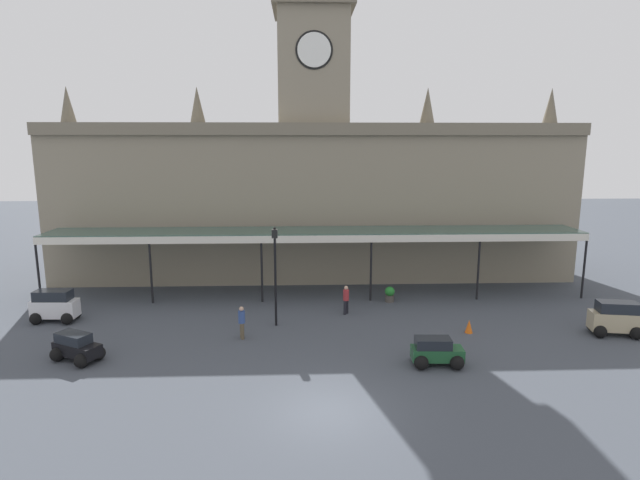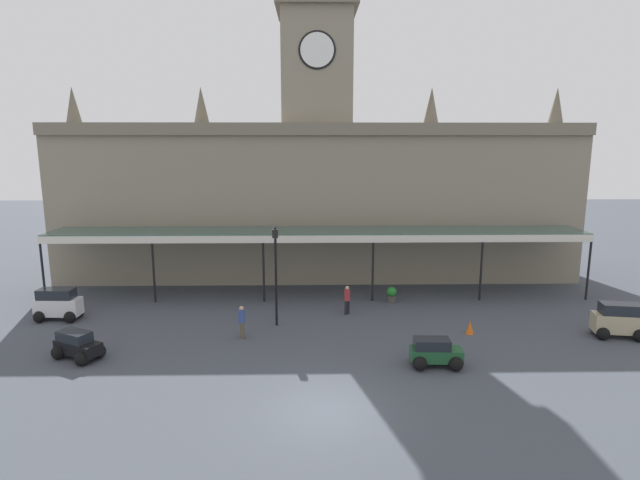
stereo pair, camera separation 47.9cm
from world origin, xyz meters
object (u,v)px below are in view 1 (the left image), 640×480
Objects in this scene: pedestrian_beside_cars at (242,321)px; car_green_estate at (436,353)px; car_white_van at (55,307)px; victorian_lamppost at (275,266)px; traffic_cone at (469,326)px; pedestrian_crossing_forecourt at (346,299)px; car_beige_van at (615,320)px; car_black_estate at (77,348)px; planter_forecourt_centre at (390,294)px.

car_green_estate is at bearing -21.28° from pedestrian_beside_cars.
car_white_van reaches higher than car_green_estate.
victorian_lamppost reaches higher than traffic_cone.
pedestrian_crossing_forecourt is 1.00× the size of pedestrian_beside_cars.
car_beige_van is 1.10× the size of car_green_estate.
pedestrian_beside_cars is at bearing -147.56° from pedestrian_crossing_forecourt.
planter_forecourt_centre is (15.61, 8.06, -0.07)m from car_black_estate.
pedestrian_crossing_forecourt is at bearing 152.43° from traffic_cone.
traffic_cone is (11.65, 0.34, -0.56)m from pedestrian_beside_cars.
car_beige_van reaches higher than traffic_cone.
car_beige_van reaches higher than planter_forecourt_centre.
pedestrian_beside_cars reaches higher than car_black_estate.
pedestrian_beside_cars is 1.74× the size of planter_forecourt_centre.
car_beige_van is 3.61× the size of traffic_cone.
traffic_cone is at bearing 175.41° from car_beige_van.
car_green_estate is at bearing -125.62° from traffic_cone.
car_green_estate is 2.39× the size of planter_forecourt_centre.
pedestrian_beside_cars is at bearing 179.24° from car_beige_van.
car_black_estate reaches higher than traffic_cone.
car_beige_van is at bearing -29.50° from planter_forecourt_centre.
car_white_van is at bearing 173.41° from traffic_cone.
car_beige_van is 29.71m from car_white_van.
pedestrian_beside_cars is (10.55, -2.90, 0.10)m from car_white_van.
pedestrian_beside_cars is at bearing -145.95° from planter_forecourt_centre.
car_beige_van is 10.57m from car_green_estate.
car_black_estate is 16.12m from car_green_estate.
car_beige_van is 13.96m from pedestrian_crossing_forecourt.
traffic_cone is at bearing -8.36° from victorian_lamppost.
pedestrian_crossing_forecourt reaches higher than car_green_estate.
car_beige_van is 12.11m from planter_forecourt_centre.
car_white_van reaches higher than traffic_cone.
car_beige_van is at bearing 4.59° from car_black_estate.
planter_forecourt_centre is at bearing 120.81° from traffic_cone.
pedestrian_beside_cars reaches higher than traffic_cone.
pedestrian_crossing_forecourt reaches higher than car_black_estate.
victorian_lamppost is (-3.92, -1.72, 2.40)m from pedestrian_crossing_forecourt.
car_green_estate is 1.37× the size of pedestrian_beside_cars.
victorian_lamppost is at bearing 25.34° from car_black_estate.
pedestrian_crossing_forecourt is (12.71, 5.88, 0.34)m from car_black_estate.
car_black_estate is 0.45× the size of victorian_lamppost.
car_black_estate and car_green_estate have the same top height.
car_white_van is 10.94m from pedestrian_beside_cars.
car_green_estate is (19.47, -6.38, -0.24)m from car_white_van.
pedestrian_beside_cars is 3.41m from victorian_lamppost.
car_black_estate is at bearing -154.66° from victorian_lamppost.
victorian_lamppost is at bearing -5.13° from car_white_van.
car_green_estate is 3.27× the size of traffic_cone.
pedestrian_beside_cars is at bearing -15.38° from car_white_van.
car_white_van is at bearing -177.78° from pedestrian_crossing_forecourt.
pedestrian_beside_cars is 10.21m from planter_forecourt_centre.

